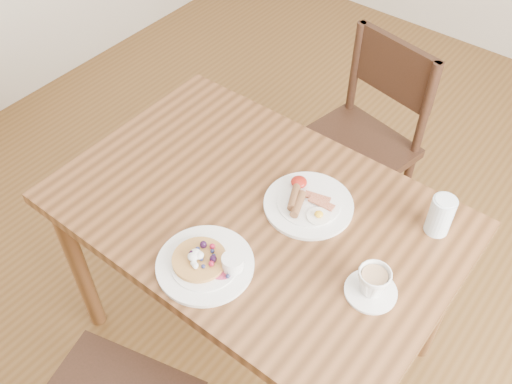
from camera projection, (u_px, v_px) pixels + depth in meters
ground at (256, 334)px, 2.25m from camera, size 5.00×5.00×0.00m
dining_table at (256, 229)px, 1.78m from camera, size 1.20×0.80×0.75m
chair_far at (361, 136)px, 2.32m from camera, size 0.49×0.49×0.88m
pancake_plate at (207, 263)px, 1.55m from camera, size 0.27×0.27×0.06m
breakfast_plate at (307, 203)px, 1.70m from camera, size 0.27×0.27×0.04m
teacup_saucer at (373, 283)px, 1.47m from camera, size 0.14×0.14×0.09m
water_glass at (440, 215)px, 1.60m from camera, size 0.07×0.07×0.12m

